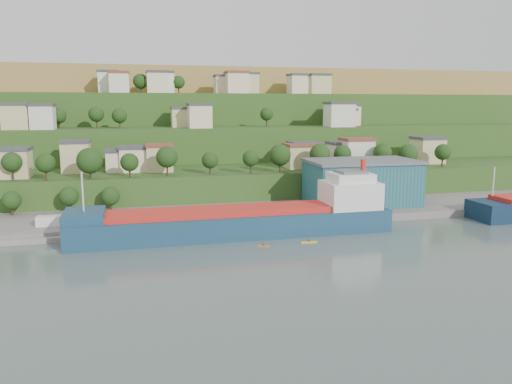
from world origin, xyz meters
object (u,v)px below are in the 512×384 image
object	(u,v)px
warehouse	(361,182)
kayak_orange	(264,245)
cargo_ship_near	(245,222)
caravan	(52,222)

from	to	relation	value
warehouse	kayak_orange	distance (m)	48.05
cargo_ship_near	caravan	bearing A→B (deg)	164.59
caravan	cargo_ship_near	bearing A→B (deg)	-11.22
kayak_orange	warehouse	bearing A→B (deg)	56.70
warehouse	caravan	distance (m)	83.34
kayak_orange	caravan	bearing A→B (deg)	171.87
cargo_ship_near	warehouse	world-z (taller)	cargo_ship_near
cargo_ship_near	caravan	world-z (taller)	cargo_ship_near
cargo_ship_near	warehouse	bearing A→B (deg)	26.08
warehouse	caravan	bearing A→B (deg)	-173.64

